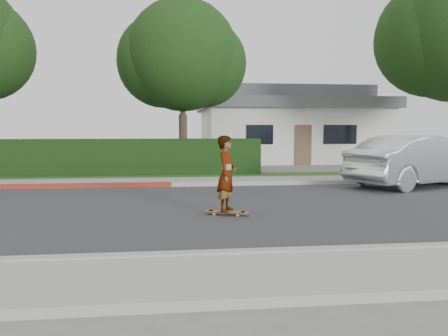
{
  "coord_description": "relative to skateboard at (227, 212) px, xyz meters",
  "views": [
    {
      "loc": [
        1.07,
        -10.15,
        1.88
      ],
      "look_at": [
        2.21,
        -0.35,
        1.0
      ],
      "focal_mm": 35.0,
      "sensor_mm": 36.0,
      "label": 1
    }
  ],
  "objects": [
    {
      "name": "sidewalk_far",
      "position": [
        -2.21,
        5.85,
        -0.03
      ],
      "size": [
        60.0,
        1.6,
        0.12
      ],
      "primitive_type": "cube",
      "color": "gray",
      "rests_on": "ground"
    },
    {
      "name": "sidewalk_near",
      "position": [
        -2.21,
        -4.15,
        -0.03
      ],
      "size": [
        60.0,
        1.6,
        0.12
      ],
      "primitive_type": "cube",
      "color": "gray",
      "rests_on": "ground"
    },
    {
      "name": "tree_center",
      "position": [
        -0.73,
        10.04,
        4.82
      ],
      "size": [
        5.66,
        4.84,
        7.44
      ],
      "color": "#33261C",
      "rests_on": "ground"
    },
    {
      "name": "hedge",
      "position": [
        -5.21,
        8.05,
        0.66
      ],
      "size": [
        15.0,
        1.0,
        1.5
      ],
      "primitive_type": "cube",
      "color": "black",
      "rests_on": "ground"
    },
    {
      "name": "planting_strip",
      "position": [
        -2.21,
        7.45,
        -0.04
      ],
      "size": [
        60.0,
        1.6,
        0.1
      ],
      "primitive_type": "cube",
      "color": "#2D4C1E",
      "rests_on": "ground"
    },
    {
      "name": "skateboard",
      "position": [
        0.0,
        0.0,
        0.0
      ],
      "size": [
        0.99,
        0.53,
        0.09
      ],
      "rotation": [
        0.0,
        0.0,
        -0.36
      ],
      "color": "gold",
      "rests_on": "ground"
    },
    {
      "name": "curb_near",
      "position": [
        -2.21,
        -3.25,
        -0.01
      ],
      "size": [
        60.0,
        0.2,
        0.15
      ],
      "primitive_type": "cube",
      "color": "#9E9E99",
      "rests_on": "ground"
    },
    {
      "name": "ground",
      "position": [
        -2.21,
        0.85,
        -0.09
      ],
      "size": [
        120.0,
        120.0,
        0.0
      ],
      "primitive_type": "plane",
      "color": "slate",
      "rests_on": "ground"
    },
    {
      "name": "curb_far",
      "position": [
        -2.21,
        4.95,
        -0.01
      ],
      "size": [
        60.0,
        0.2,
        0.15
      ],
      "primitive_type": "cube",
      "color": "#9E9E99",
      "rests_on": "ground"
    },
    {
      "name": "skateboarder",
      "position": [
        -0.0,
        0.0,
        0.84
      ],
      "size": [
        0.6,
        0.71,
        1.65
      ],
      "primitive_type": "imported",
      "rotation": [
        0.0,
        0.0,
        1.16
      ],
      "color": "white",
      "rests_on": "skateboard"
    },
    {
      "name": "road",
      "position": [
        -2.21,
        0.85,
        -0.08
      ],
      "size": [
        60.0,
        8.0,
        0.01
      ],
      "primitive_type": "cube",
      "color": "#2D2D30",
      "rests_on": "ground"
    },
    {
      "name": "car_silver",
      "position": [
        6.81,
        4.09,
        0.75
      ],
      "size": [
        5.37,
        3.53,
        1.67
      ],
      "primitive_type": "imported",
      "rotation": [
        0.0,
        0.0,
        1.95
      ],
      "color": "silver",
      "rests_on": "ground"
    },
    {
      "name": "house",
      "position": [
        5.79,
        16.84,
        2.01
      ],
      "size": [
        10.6,
        8.6,
        4.3
      ],
      "color": "beige",
      "rests_on": "ground"
    }
  ]
}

